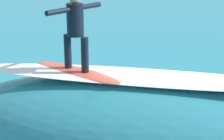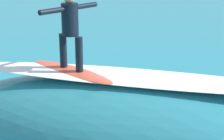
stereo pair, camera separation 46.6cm
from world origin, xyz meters
name	(u,v)px [view 1 (the left image)]	position (x,y,z in m)	size (l,w,h in m)	color
ground_plane	(150,118)	(0.00, 0.00, 0.00)	(120.00, 120.00, 0.00)	teal
wave_crest	(140,126)	(0.41, 2.41, 0.96)	(7.72, 2.96, 1.91)	teal
wave_foam_lip	(142,77)	(0.41, 2.41, 1.95)	(6.56, 1.04, 0.08)	white
surfboard_riding	(77,72)	(1.64, 2.16, 1.96)	(2.16, 0.53, 0.10)	#E0563D
surfer_riding	(75,26)	(1.64, 2.16, 2.86)	(0.92, 1.16, 1.46)	black
surfboard_paddling	(134,93)	(0.34, -1.71, 0.03)	(2.23, 0.51, 0.07)	silver
surfer_paddling	(136,87)	(0.30, -1.82, 0.19)	(0.75, 1.59, 0.29)	black
foam_patch_near	(43,105)	(2.94, -0.69, 0.04)	(0.51, 0.45, 0.08)	white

